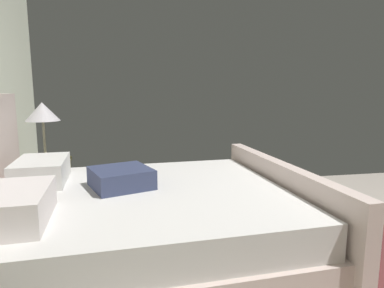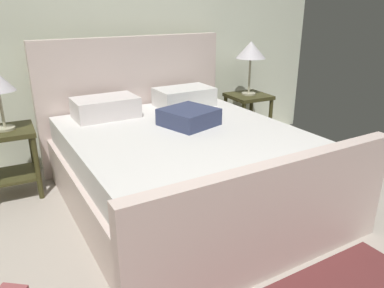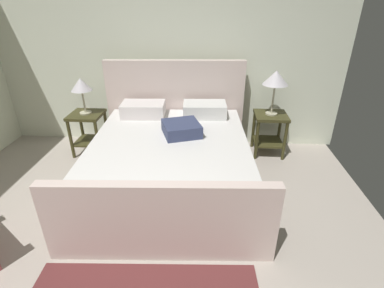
# 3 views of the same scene
# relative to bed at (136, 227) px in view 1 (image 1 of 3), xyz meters

# --- Properties ---
(ground_plane) EXTENTS (4.90, 5.67, 0.02)m
(ground_plane) POSITION_rel_bed_xyz_m (-0.20, -1.63, -0.36)
(ground_plane) COLOR #AEA397
(bed) EXTENTS (2.05, 2.34, 1.29)m
(bed) POSITION_rel_bed_xyz_m (0.00, 0.00, 0.00)
(bed) COLOR beige
(bed) RESTS_ON ground
(nightstand_right) EXTENTS (0.44, 0.44, 0.60)m
(nightstand_right) POSITION_rel_bed_xyz_m (1.28, 0.88, 0.05)
(nightstand_right) COLOR #39361A
(nightstand_right) RESTS_ON ground
(table_lamp_right) EXTENTS (0.34, 0.34, 0.60)m
(table_lamp_right) POSITION_rel_bed_xyz_m (1.28, 0.88, 0.74)
(table_lamp_right) COLOR #B7B293
(table_lamp_right) RESTS_ON nightstand_right
(area_rug) EXTENTS (1.83, 1.30, 0.01)m
(area_rug) POSITION_rel_bed_xyz_m (0.00, -1.83, -0.35)
(area_rug) COLOR #5D2A2A
(area_rug) RESTS_ON ground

